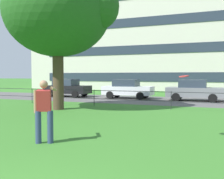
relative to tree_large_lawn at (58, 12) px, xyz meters
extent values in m
cube|color=#565454|center=(5.92, 7.06, -5.30)|extent=(80.00, 7.02, 0.01)
cylinder|color=#232328|center=(-3.30, 1.82, -4.81)|extent=(0.04, 0.04, 1.00)
cylinder|color=#232328|center=(1.31, 1.82, -4.81)|extent=(0.04, 0.04, 1.00)
cylinder|color=#232328|center=(5.92, 1.82, -4.81)|extent=(0.04, 0.04, 1.00)
cylinder|color=#232328|center=(5.92, 1.82, -4.86)|extent=(36.87, 0.03, 0.03)
cylinder|color=#232328|center=(5.92, 1.82, -4.36)|extent=(36.87, 0.03, 0.03)
cylinder|color=#4C3828|center=(0.24, -0.39, -3.46)|extent=(0.59, 0.59, 3.70)
ellipsoid|color=#23561E|center=(0.24, -0.39, -0.04)|extent=(5.70, 5.70, 4.84)
sphere|color=#245C1C|center=(-1.36, -0.21, -0.01)|extent=(3.52, 3.52, 3.52)
sphere|color=#23541D|center=(2.35, -0.05, 0.07)|extent=(2.43, 2.43, 2.43)
sphere|color=#20591E|center=(-0.02, 1.35, -0.13)|extent=(3.54, 3.54, 3.54)
cylinder|color=navy|center=(3.86, -6.84, -4.87)|extent=(0.16, 0.16, 0.88)
cylinder|color=navy|center=(4.15, -6.70, -4.87)|extent=(0.16, 0.16, 0.88)
cube|color=#B22D2D|center=(4.01, -6.77, -4.15)|extent=(0.46, 0.44, 0.60)
sphere|color=#A87A5B|center=(4.01, -6.77, -3.71)|extent=(0.22, 0.22, 0.22)
cylinder|color=#A87A5B|center=(4.05, -6.40, -3.84)|extent=(0.35, 0.60, 0.15)
cylinder|color=#A87A5B|center=(3.80, -6.87, -4.17)|extent=(0.09, 0.09, 0.62)
cylinder|color=red|center=(7.44, -5.05, -3.50)|extent=(0.37, 0.37, 0.06)
cube|color=black|center=(-4.10, 7.56, -4.67)|extent=(4.01, 1.72, 0.68)
cube|color=#2D3847|center=(-4.25, 7.56, -4.05)|extent=(1.91, 1.53, 0.56)
cylinder|color=black|center=(-2.86, 8.37, -5.01)|extent=(0.60, 0.20, 0.60)
cylinder|color=black|center=(-2.85, 6.76, -5.01)|extent=(0.60, 0.20, 0.60)
cylinder|color=black|center=(-5.34, 8.36, -5.01)|extent=(0.60, 0.20, 0.60)
cylinder|color=black|center=(-5.33, 6.75, -5.01)|extent=(0.60, 0.20, 0.60)
cube|color=silver|center=(1.42, 7.81, -4.67)|extent=(4.03, 1.77, 0.68)
cube|color=#2D3847|center=(1.27, 7.81, -4.05)|extent=(1.93, 1.55, 0.56)
cylinder|color=black|center=(2.64, 8.64, -5.01)|extent=(0.60, 0.21, 0.60)
cylinder|color=black|center=(2.67, 7.03, -5.01)|extent=(0.60, 0.21, 0.60)
cylinder|color=black|center=(0.16, 8.60, -5.01)|extent=(0.60, 0.21, 0.60)
cylinder|color=black|center=(0.19, 6.99, -5.01)|extent=(0.60, 0.21, 0.60)
cube|color=slate|center=(6.63, 7.62, -4.67)|extent=(4.02, 1.76, 0.68)
cube|color=#2D3847|center=(6.48, 7.62, -4.05)|extent=(1.92, 1.55, 0.56)
cylinder|color=black|center=(7.85, 8.45, -5.01)|extent=(0.60, 0.21, 0.60)
cylinder|color=black|center=(7.88, 6.83, -5.01)|extent=(0.60, 0.21, 0.60)
cylinder|color=black|center=(5.37, 8.41, -5.01)|extent=(0.60, 0.21, 0.60)
cylinder|color=black|center=(5.40, 6.80, -5.01)|extent=(0.60, 0.21, 0.60)
cube|color=beige|center=(2.56, 25.76, 1.41)|extent=(39.66, 13.24, 13.43)
cube|color=#283342|center=(2.56, 19.11, -3.63)|extent=(33.32, 0.06, 1.10)
cube|color=#283342|center=(2.56, 19.11, -0.27)|extent=(33.32, 0.06, 1.10)
cube|color=#283342|center=(2.56, 19.11, 3.09)|extent=(33.32, 0.06, 1.10)
camera|label=1|loc=(8.42, -12.73, -3.49)|focal=43.11mm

